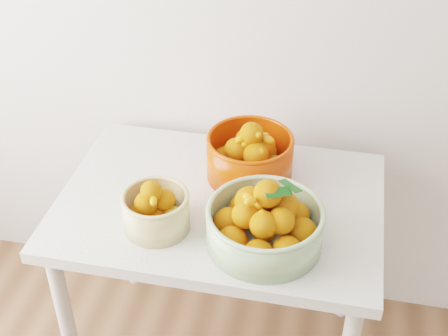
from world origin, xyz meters
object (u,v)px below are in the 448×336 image
at_px(bowl_orange, 250,156).
at_px(bowl_cream, 156,210).
at_px(table, 220,223).
at_px(bowl_green, 265,223).

bearing_deg(bowl_orange, bowl_cream, -126.32).
bearing_deg(table, bowl_green, -45.03).
xyz_separation_m(bowl_cream, bowl_green, (0.32, -0.00, 0.01)).
bearing_deg(bowl_green, table, 134.97).
height_order(bowl_cream, bowl_orange, bowl_orange).
relative_size(bowl_cream, bowl_green, 0.55).
height_order(table, bowl_cream, bowl_cream).
bearing_deg(bowl_cream, bowl_green, -0.46).
bearing_deg(table, bowl_cream, -133.54).
bearing_deg(table, bowl_orange, 64.15).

